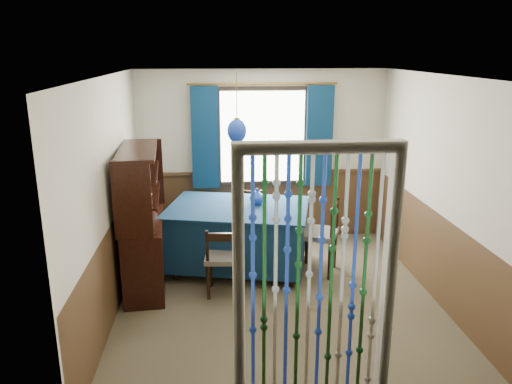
{
  "coord_description": "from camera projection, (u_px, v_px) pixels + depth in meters",
  "views": [
    {
      "loc": [
        -0.68,
        -5.12,
        2.76
      ],
      "look_at": [
        -0.21,
        0.59,
        1.12
      ],
      "focal_mm": 35.0,
      "sensor_mm": 36.0,
      "label": 1
    }
  ],
  "objects": [
    {
      "name": "wall_right",
      "position": [
        441.0,
        191.0,
        5.52
      ],
      "size": [
        0.0,
        4.0,
        4.0
      ],
      "primitive_type": "plane",
      "rotation": [
        1.57,
        0.0,
        -1.57
      ],
      "color": "beige",
      "rests_on": "ground"
    },
    {
      "name": "sideboard",
      "position": [
        143.0,
        240.0,
        5.91
      ],
      "size": [
        0.55,
        1.32,
        1.68
      ],
      "rotation": [
        0.0,
        0.0,
        0.08
      ],
      "color": "black",
      "rests_on": "floor"
    },
    {
      "name": "vase_table",
      "position": [
        257.0,
        197.0,
        6.39
      ],
      "size": [
        0.22,
        0.22,
        0.19
      ],
      "primitive_type": "imported",
      "rotation": [
        0.0,
        0.0,
        0.29
      ],
      "color": "#17369F",
      "rests_on": "dining_table"
    },
    {
      "name": "pendant_lamp",
      "position": [
        237.0,
        131.0,
        6.04
      ],
      "size": [
        0.24,
        0.24,
        0.84
      ],
      "color": "olive",
      "rests_on": "ceiling"
    },
    {
      "name": "chair_left",
      "position": [
        160.0,
        229.0,
        6.56
      ],
      "size": [
        0.5,
        0.52,
        0.92
      ],
      "rotation": [
        0.0,
        0.0,
        -1.74
      ],
      "color": "black",
      "rests_on": "floor"
    },
    {
      "name": "bowl_shelf",
      "position": [
        143.0,
        197.0,
        5.55
      ],
      "size": [
        0.26,
        0.26,
        0.05
      ],
      "primitive_type": "imported",
      "rotation": [
        0.0,
        0.0,
        -0.23
      ],
      "color": "beige",
      "rests_on": "sideboard"
    },
    {
      "name": "wall_left",
      "position": [
        109.0,
        199.0,
        5.23
      ],
      "size": [
        0.0,
        4.0,
        4.0
      ],
      "primitive_type": "plane",
      "rotation": [
        1.57,
        0.0,
        1.57
      ],
      "color": "beige",
      "rests_on": "ground"
    },
    {
      "name": "dining_table",
      "position": [
        238.0,
        233.0,
        6.4
      ],
      "size": [
        1.97,
        1.56,
        0.84
      ],
      "rotation": [
        0.0,
        0.0,
        -0.22
      ],
      "color": "#0D2945",
      "rests_on": "floor"
    },
    {
      "name": "wall_front",
      "position": [
        317.0,
        275.0,
        3.46
      ],
      "size": [
        3.6,
        0.0,
        3.6
      ],
      "primitive_type": "plane",
      "rotation": [
        -1.57,
        0.0,
        0.0
      ],
      "color": "beige",
      "rests_on": "ground"
    },
    {
      "name": "window",
      "position": [
        262.0,
        137.0,
        7.16
      ],
      "size": [
        1.32,
        0.12,
        1.42
      ],
      "primitive_type": "cube",
      "color": "black",
      "rests_on": "wall_back"
    },
    {
      "name": "chair_far",
      "position": [
        246.0,
        218.0,
        7.07
      ],
      "size": [
        0.56,
        0.56,
        0.85
      ],
      "rotation": [
        0.0,
        0.0,
        2.62
      ],
      "color": "black",
      "rests_on": "floor"
    },
    {
      "name": "ceiling",
      "position": [
        281.0,
        76.0,
        5.03
      ],
      "size": [
        4.0,
        4.0,
        0.0
      ],
      "primitive_type": "plane",
      "rotation": [
        3.14,
        0.0,
        0.0
      ],
      "color": "silver",
      "rests_on": "ground"
    },
    {
      "name": "wainscot_back",
      "position": [
        262.0,
        206.0,
        7.48
      ],
      "size": [
        3.6,
        0.0,
        3.6
      ],
      "primitive_type": "plane",
      "rotation": [
        1.57,
        0.0,
        0.0
      ],
      "color": "#4A321C",
      "rests_on": "ground"
    },
    {
      "name": "chair_right",
      "position": [
        321.0,
        234.0,
        6.3
      ],
      "size": [
        0.6,
        0.61,
        0.96
      ],
      "rotation": [
        0.0,
        0.0,
        1.18
      ],
      "color": "black",
      "rests_on": "floor"
    },
    {
      "name": "vase_sideboard",
      "position": [
        150.0,
        203.0,
        6.1
      ],
      "size": [
        0.21,
        0.21,
        0.21
      ],
      "primitive_type": "imported",
      "rotation": [
        0.0,
        0.0,
        0.04
      ],
      "color": "beige",
      "rests_on": "sideboard"
    },
    {
      "name": "chair_near",
      "position": [
        223.0,
        258.0,
        5.72
      ],
      "size": [
        0.44,
        0.43,
        0.84
      ],
      "rotation": [
        0.0,
        0.0,
        -0.08
      ],
      "color": "black",
      "rests_on": "floor"
    },
    {
      "name": "doorway",
      "position": [
        314.0,
        297.0,
        3.57
      ],
      "size": [
        1.16,
        0.12,
        2.18
      ],
      "primitive_type": null,
      "color": "silver",
      "rests_on": "ground"
    },
    {
      "name": "wainscot_front",
      "position": [
        313.0,
        367.0,
        3.68
      ],
      "size": [
        3.6,
        0.0,
        3.6
      ],
      "primitive_type": "plane",
      "rotation": [
        -1.57,
        0.0,
        0.0
      ],
      "color": "#4A321C",
      "rests_on": "ground"
    },
    {
      "name": "wall_back",
      "position": [
        262.0,
        156.0,
        7.29
      ],
      "size": [
        3.6,
        0.0,
        3.6
      ],
      "primitive_type": "plane",
      "rotation": [
        1.57,
        0.0,
        0.0
      ],
      "color": "beige",
      "rests_on": "ground"
    },
    {
      "name": "floor",
      "position": [
        278.0,
        299.0,
        5.72
      ],
      "size": [
        4.0,
        4.0,
        0.0
      ],
      "primitive_type": "plane",
      "color": "brown",
      "rests_on": "ground"
    },
    {
      "name": "wainscot_right",
      "position": [
        433.0,
        254.0,
        5.72
      ],
      "size": [
        0.0,
        4.0,
        4.0
      ],
      "primitive_type": "plane",
      "rotation": [
        1.57,
        0.0,
        -1.57
      ],
      "color": "#4A321C",
      "rests_on": "ground"
    },
    {
      "name": "wainscot_left",
      "position": [
        116.0,
        264.0,
        5.44
      ],
      "size": [
        0.0,
        4.0,
        4.0
      ],
      "primitive_type": "plane",
      "rotation": [
        1.57,
        0.0,
        1.57
      ],
      "color": "#4A321C",
      "rests_on": "ground"
    }
  ]
}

